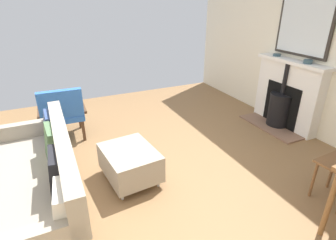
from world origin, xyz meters
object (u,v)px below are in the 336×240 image
(mantel_bowl_far, at_px, (308,61))
(ottoman, at_px, (130,162))
(sofa, at_px, (40,181))
(fireplace, at_px, (285,98))
(mantel_bowl_near, at_px, (277,55))
(armchair_accent, at_px, (62,112))

(mantel_bowl_far, height_order, ottoman, mantel_bowl_far)
(sofa, bearing_deg, fireplace, -172.86)
(mantel_bowl_near, height_order, sofa, mantel_bowl_near)
(mantel_bowl_near, bearing_deg, sofa, 12.14)
(mantel_bowl_far, xyz_separation_m, ottoman, (2.85, 0.11, -0.91))
(mantel_bowl_near, relative_size, mantel_bowl_far, 0.97)
(mantel_bowl_far, distance_m, ottoman, 2.99)
(fireplace, height_order, mantel_bowl_near, mantel_bowl_near)
(fireplace, relative_size, ottoman, 1.67)
(mantel_bowl_far, bearing_deg, mantel_bowl_near, -90.00)
(mantel_bowl_far, height_order, armchair_accent, mantel_bowl_far)
(mantel_bowl_near, distance_m, sofa, 3.98)
(sofa, bearing_deg, armchair_accent, -103.92)
(sofa, relative_size, ottoman, 2.63)
(mantel_bowl_near, xyz_separation_m, ottoman, (2.85, 0.72, -0.90))
(mantel_bowl_near, distance_m, armchair_accent, 3.57)
(mantel_bowl_near, relative_size, ottoman, 0.16)
(mantel_bowl_far, relative_size, ottoman, 0.17)
(fireplace, xyz_separation_m, ottoman, (2.83, 0.38, -0.24))
(fireplace, height_order, armchair_accent, fireplace)
(mantel_bowl_near, height_order, mantel_bowl_far, mantel_bowl_far)
(armchair_accent, bearing_deg, mantel_bowl_near, 168.96)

